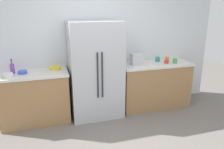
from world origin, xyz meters
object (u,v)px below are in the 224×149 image
(bottle_a, at_px, (12,68))
(cup_d, at_px, (167,59))
(cup_b, at_px, (175,61))
(bowl_a, at_px, (22,72))
(cup_c, at_px, (166,61))
(bowl_b, at_px, (55,68))
(toaster, at_px, (137,59))
(cup_a, at_px, (158,59))
(refrigerator, at_px, (96,70))
(bowl_c, at_px, (8,75))

(bottle_a, xyz_separation_m, cup_d, (2.93, -0.02, -0.04))
(cup_b, distance_m, bowl_a, 2.86)
(cup_d, xyz_separation_m, bowl_a, (-2.77, -0.04, -0.03))
(cup_c, bearing_deg, bottle_a, 177.29)
(bowl_b, bearing_deg, bowl_a, -169.44)
(bottle_a, bearing_deg, toaster, -1.50)
(toaster, distance_m, cup_a, 0.52)
(bowl_b, bearing_deg, cup_b, -5.28)
(bowl_b, bearing_deg, cup_d, -1.54)
(toaster, relative_size, cup_d, 2.40)
(toaster, distance_m, cup_c, 0.61)
(cup_c, bearing_deg, cup_b, -13.09)
(toaster, relative_size, bowl_b, 1.25)
(cup_c, height_order, bowl_b, cup_c)
(toaster, xyz_separation_m, cup_d, (0.68, 0.04, -0.06))
(toaster, height_order, bowl_b, toaster)
(cup_a, bearing_deg, cup_b, -41.53)
(cup_a, height_order, cup_d, cup_d)
(refrigerator, distance_m, cup_a, 1.35)
(cup_a, bearing_deg, bottle_a, -178.76)
(cup_d, height_order, bowl_b, cup_d)
(cup_b, distance_m, bowl_c, 3.07)
(refrigerator, distance_m, toaster, 0.85)
(bottle_a, xyz_separation_m, bowl_b, (0.70, 0.04, -0.06))
(bowl_a, height_order, bowl_c, bowl_c)
(cup_a, relative_size, bowl_a, 0.61)
(cup_c, relative_size, bowl_b, 0.44)
(toaster, xyz_separation_m, bowl_b, (-1.54, 0.10, -0.08))
(bowl_a, xyz_separation_m, bowl_c, (-0.21, -0.11, 0.00))
(cup_b, height_order, bowl_b, cup_b)
(toaster, relative_size, bowl_a, 1.60)
(refrigerator, bearing_deg, bottle_a, 175.76)
(cup_a, relative_size, cup_c, 1.09)
(bottle_a, relative_size, cup_a, 2.66)
(toaster, bearing_deg, bowl_b, 176.34)
(cup_a, height_order, cup_b, cup_b)
(toaster, height_order, cup_c, toaster)
(toaster, height_order, cup_d, toaster)
(cup_c, xyz_separation_m, bowl_c, (-2.90, -0.04, -0.01))
(cup_d, relative_size, bowl_a, 0.67)
(bowl_a, bearing_deg, cup_c, -1.55)
(toaster, bearing_deg, cup_b, -8.50)
(bottle_a, distance_m, cup_c, 2.85)
(refrigerator, xyz_separation_m, bottle_a, (-1.41, 0.10, 0.12))
(cup_d, relative_size, bowl_b, 0.52)
(refrigerator, relative_size, bottle_a, 7.15)
(cup_b, relative_size, bowl_b, 0.48)
(cup_d, bearing_deg, bowl_a, -179.13)
(bottle_a, bearing_deg, bowl_c, -106.53)
(cup_a, height_order, bowl_c, cup_a)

